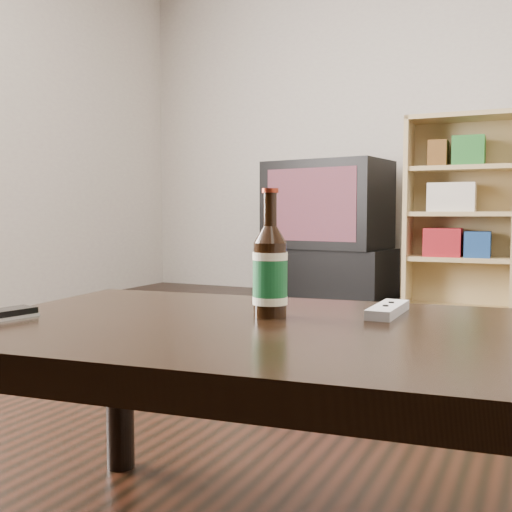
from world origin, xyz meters
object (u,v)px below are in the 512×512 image
at_px(tv, 327,205).
at_px(remote, 388,310).
at_px(phone, 8,314).
at_px(tv_stand, 327,274).
at_px(coffee_table, 285,357).
at_px(beer_bottle, 270,272).
at_px(bookshelf, 459,210).

height_order(tv, remote, tv).
xyz_separation_m(phone, remote, (0.64, 0.35, 0.00)).
xyz_separation_m(tv_stand, tv, (-0.00, -0.00, 0.51)).
xyz_separation_m(coffee_table, remote, (0.14, 0.19, 0.07)).
distance_m(tv_stand, beer_bottle, 3.37).
relative_size(coffee_table, remote, 7.17).
height_order(tv_stand, tv, tv).
relative_size(tv_stand, beer_bottle, 3.89).
bearing_deg(phone, beer_bottle, 37.45).
relative_size(tv, remote, 5.34).
height_order(phone, remote, remote).
bearing_deg(coffee_table, phone, -162.23).
height_order(tv, beer_bottle, tv).
xyz_separation_m(bookshelf, remote, (0.23, -2.97, -0.22)).
xyz_separation_m(bookshelf, coffee_table, (0.09, -3.16, -0.28)).
bearing_deg(bookshelf, tv, 170.96).
relative_size(tv_stand, bookshelf, 0.75).
bearing_deg(coffee_table, tv, 107.61).
bearing_deg(phone, tv, 108.66).
relative_size(bookshelf, coffee_table, 1.03).
bearing_deg(coffee_table, remote, 54.11).
distance_m(bookshelf, phone, 3.36).
xyz_separation_m(tv_stand, bookshelf, (0.95, -0.11, 0.47)).
height_order(tv, bookshelf, bookshelf).
height_order(bookshelf, beer_bottle, bookshelf).
bearing_deg(remote, tv, 111.13).
bearing_deg(remote, coffee_table, -125.66).
bearing_deg(tv_stand, beer_bottle, -64.96).
relative_size(bookshelf, phone, 11.67).
bearing_deg(remote, beer_bottle, -148.60).
bearing_deg(remote, phone, -150.99).
distance_m(tv_stand, tv, 0.51).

